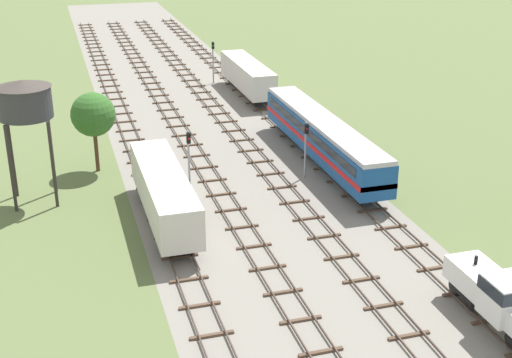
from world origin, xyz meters
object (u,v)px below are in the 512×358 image
Objects in this scene: freight_boxcar_far_left_near at (164,191)px; signal_post_nearest at (213,57)px; passenger_coach_centre_mid at (322,135)px; signal_post_mid at (189,157)px; shunter_loco_centre_nearest at (505,298)px; freight_boxcar_centre_midfar at (247,75)px; water_tower at (24,101)px; signal_post_near at (306,143)px.

signal_post_nearest is at bearing 71.70° from freight_boxcar_far_left_near.
signal_post_mid is (-12.46, -4.46, 0.91)m from passenger_coach_centre_mid.
passenger_coach_centre_mid is 3.95× the size of signal_post_mid.
shunter_loco_centre_nearest is 26.02m from passenger_coach_centre_mid.
passenger_coach_centre_mid is at bearing 19.69° from signal_post_mid.
freight_boxcar_centre_midfar is (0.01, 23.36, -0.16)m from passenger_coach_centre_mid.
freight_boxcar_far_left_near is at bearing -37.06° from water_tower.
signal_post_near reaches higher than shunter_loco_centre_nearest.
signal_post_mid is at bearing 120.02° from shunter_loco_centre_nearest.
signal_post_nearest is 35.74m from signal_post_mid.
signal_post_mid is (-9.97, -34.32, 0.21)m from signal_post_nearest.
passenger_coach_centre_mid is at bearing 27.52° from freight_boxcar_far_left_near.
freight_boxcar_centre_midfar is at bearing 84.50° from signal_post_near.
signal_post_nearest is 1.09× the size of signal_post_near.
freight_boxcar_far_left_near is at bearing -115.64° from freight_boxcar_centre_midfar.
water_tower is 1.97× the size of signal_post_near.
signal_post_mid is at bearing -16.23° from water_tower.
freight_boxcar_far_left_near is 12.21m from water_tower.
freight_boxcar_centre_midfar is at bearing 64.36° from freight_boxcar_far_left_near.
signal_post_nearest is (21.18, 31.05, -4.57)m from water_tower.
freight_boxcar_far_left_near is at bearing -108.30° from signal_post_nearest.
signal_post_mid reaches higher than freight_boxcar_far_left_near.
water_tower is 37.87m from signal_post_nearest.
shunter_loco_centre_nearest is at bearing -46.36° from water_tower.
water_tower reaches higher than freight_boxcar_far_left_near.
shunter_loco_centre_nearest is 49.37m from freight_boxcar_centre_midfar.
signal_post_mid is at bearing 53.24° from freight_boxcar_far_left_near.
shunter_loco_centre_nearest is 0.38× the size of passenger_coach_centre_mid.
freight_boxcar_centre_midfar is 7.02m from signal_post_nearest.
signal_post_nearest is at bearing 111.01° from freight_boxcar_centre_midfar.
water_tower is at bearing 142.94° from freight_boxcar_far_left_near.
signal_post_mid is at bearing -106.19° from signal_post_nearest.
freight_boxcar_centre_midfar is (0.01, 49.37, 0.44)m from shunter_loco_centre_nearest.
signal_post_nearest is at bearing 94.77° from passenger_coach_centre_mid.
signal_post_near is at bearing 96.07° from shunter_loco_centre_nearest.
freight_boxcar_far_left_near is 2.69× the size of signal_post_nearest.
passenger_coach_centre_mid is at bearing 90.00° from shunter_loco_centre_nearest.
signal_post_nearest is (-2.49, 55.88, 1.30)m from shunter_loco_centre_nearest.
water_tower is at bearing 163.77° from signal_post_mid.
shunter_loco_centre_nearest is 24.94m from signal_post_mid.
signal_post_near is 10.15m from signal_post_mid.
shunter_loco_centre_nearest is 1.63× the size of signal_post_nearest.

